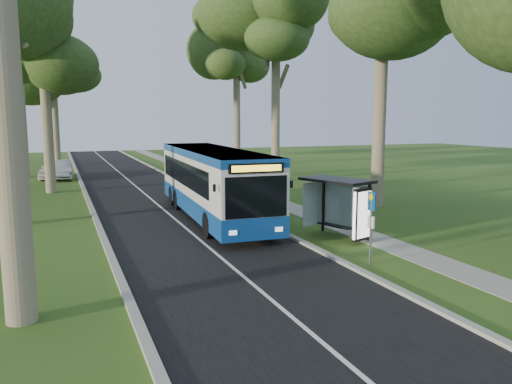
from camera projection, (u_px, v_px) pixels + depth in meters
ground at (304, 244)px, 18.91m from camera, size 120.00×120.00×0.00m
road at (161, 207)px, 26.81m from camera, size 7.00×100.00×0.02m
kerb_east at (223, 202)px, 28.09m from camera, size 0.25×100.00×0.12m
kerb_west at (92, 211)px, 25.52m from camera, size 0.25×100.00×0.12m
centre_line at (161, 207)px, 26.81m from camera, size 0.12×100.00×0.00m
footpath at (271, 200)px, 29.19m from camera, size 1.50×100.00×0.02m
bus at (213, 183)px, 23.58m from camera, size 3.13×12.56×3.30m
bus_stop_sign at (371, 219)px, 16.08m from camera, size 0.10×0.34×2.44m
bus_shelter at (345, 198)px, 19.43m from camera, size 2.34×3.12×2.38m
litter_bin at (283, 214)px, 22.52m from camera, size 0.50×0.50×0.87m
car_white at (56, 169)px, 39.63m from camera, size 2.92×4.90×1.56m
car_silver at (60, 170)px, 39.14m from camera, size 1.64×4.58×1.50m
tree_west_c at (41, 28)px, 30.65m from camera, size 5.20×5.20×13.79m
tree_west_d at (15, 22)px, 38.82m from camera, size 5.20×5.20×16.42m
tree_west_e at (52, 56)px, 49.12m from camera, size 5.20×5.20×14.61m
tree_east_c at (276, 44)px, 36.46m from camera, size 5.20×5.20×13.62m
tree_east_d at (236, 53)px, 47.80m from camera, size 5.20×5.20×14.80m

